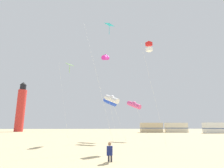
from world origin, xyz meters
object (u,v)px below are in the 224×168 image
(kite_diamond_lime, at_px, (69,68))
(rv_van_white, at_px, (216,128))
(kite_tube_blue, at_px, (110,102))
(kite_tube_magenta, at_px, (106,58))
(kite_tube_rainbow, at_px, (134,105))
(kite_diamond_cyan, at_px, (108,30))
(kite_box_scarlet, at_px, (149,47))
(rv_van_tan, at_px, (151,128))
(rv_van_cream, at_px, (176,128))
(kite_flyer_standing, at_px, (110,152))
(kite_tube_white, at_px, (112,99))
(lighthouse_distant, at_px, (21,108))

(kite_diamond_lime, height_order, rv_van_white, kite_diamond_lime)
(kite_tube_blue, distance_m, kite_tube_magenta, 6.77)
(kite_diamond_lime, relative_size, kite_tube_rainbow, 1.77)
(kite_diamond_cyan, height_order, kite_tube_rainbow, kite_diamond_cyan)
(kite_box_scarlet, relative_size, kite_diamond_cyan, 0.89)
(rv_van_tan, bearing_deg, rv_van_cream, 0.01)
(kite_flyer_standing, distance_m, kite_tube_rainbow, 17.04)
(kite_tube_rainbow, distance_m, rv_van_cream, 33.08)
(kite_diamond_cyan, bearing_deg, kite_tube_blue, 85.77)
(kite_tube_white, bearing_deg, kite_tube_magenta, 113.69)
(kite_tube_blue, relative_size, rv_van_tan, 0.96)
(kite_flyer_standing, distance_m, kite_box_scarlet, 14.76)
(kite_tube_white, relative_size, kite_tube_rainbow, 1.08)
(kite_tube_white, distance_m, kite_box_scarlet, 8.29)
(rv_van_white, bearing_deg, kite_tube_white, -142.85)
(kite_diamond_cyan, bearing_deg, kite_tube_rainbow, 64.10)
(lighthouse_distant, height_order, rv_van_white, lighthouse_distant)
(kite_tube_magenta, bearing_deg, kite_diamond_cyan, -89.25)
(kite_diamond_cyan, xyz_separation_m, rv_van_tan, (14.35, 36.47, -11.12))
(kite_diamond_lime, bearing_deg, rv_van_tan, 58.13)
(kite_tube_white, relative_size, lighthouse_distant, 0.37)
(kite_flyer_standing, xyz_separation_m, kite_tube_blue, (0.75, 15.36, 4.89))
(kite_tube_blue, height_order, rv_van_white, kite_tube_blue)
(kite_diamond_lime, distance_m, rv_van_white, 44.34)
(kite_diamond_lime, height_order, rv_van_tan, kite_diamond_lime)
(kite_box_scarlet, relative_size, kite_tube_magenta, 0.92)
(kite_diamond_lime, xyz_separation_m, kite_tube_rainbow, (9.29, 3.50, -4.56))
(kite_flyer_standing, relative_size, kite_tube_magenta, 0.09)
(kite_tube_magenta, bearing_deg, kite_tube_rainbow, 12.45)
(kite_tube_blue, bearing_deg, kite_tube_white, -87.00)
(kite_flyer_standing, bearing_deg, kite_diamond_cyan, -84.19)
(kite_tube_magenta, bearing_deg, lighthouse_distant, 126.60)
(kite_tube_white, bearing_deg, kite_box_scarlet, -44.55)
(kite_tube_magenta, bearing_deg, kite_flyer_standing, -90.11)
(kite_diamond_cyan, distance_m, rv_van_white, 44.57)
(kite_diamond_lime, xyz_separation_m, rv_van_tan, (19.38, 31.17, -8.31))
(kite_tube_white, bearing_deg, rv_van_cream, 55.38)
(kite_tube_white, distance_m, rv_van_tan, 33.72)
(kite_diamond_lime, distance_m, rv_van_cream, 42.06)
(rv_van_cream, bearing_deg, lighthouse_distant, 172.98)
(rv_van_cream, bearing_deg, rv_van_white, -31.93)
(kite_diamond_lime, relative_size, lighthouse_distant, 0.62)
(kite_flyer_standing, height_order, kite_diamond_lime, kite_diamond_lime)
(kite_tube_blue, bearing_deg, kite_tube_rainbow, 7.25)
(kite_tube_rainbow, height_order, rv_van_cream, kite_tube_rainbow)
(kite_tube_white, height_order, kite_tube_blue, kite_tube_white)
(kite_tube_white, xyz_separation_m, kite_tube_blue, (-0.13, 2.42, -0.09))
(kite_tube_rainbow, bearing_deg, kite_diamond_lime, -159.38)
(kite_flyer_standing, xyz_separation_m, kite_diamond_cyan, (0.13, 7.03, 11.89))
(kite_flyer_standing, relative_size, rv_van_cream, 0.18)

